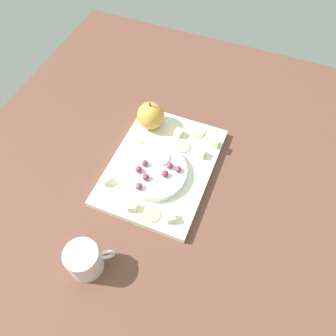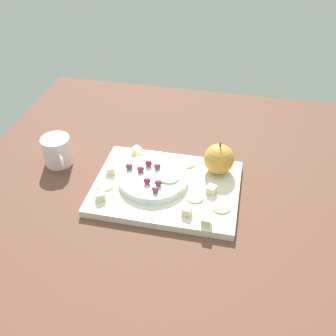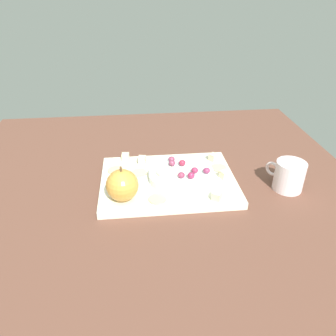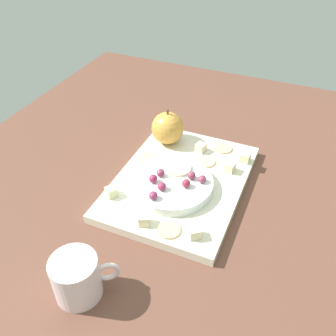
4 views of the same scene
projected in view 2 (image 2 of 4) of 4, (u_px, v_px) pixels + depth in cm
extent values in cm
cube|color=brown|center=(181.00, 197.00, 100.82)|extent=(114.31, 108.59, 3.87)
cube|color=silver|center=(166.00, 188.00, 99.05)|extent=(35.90, 26.52, 1.97)
cylinder|color=white|center=(153.00, 179.00, 98.59)|extent=(17.47, 17.47, 2.03)
sphere|color=gold|center=(219.00, 159.00, 100.32)|extent=(7.84, 7.84, 7.84)
cylinder|color=brown|center=(220.00, 144.00, 97.50)|extent=(0.50, 0.50, 1.20)
cube|color=beige|center=(187.00, 211.00, 89.81)|extent=(2.41, 2.41, 2.08)
cube|color=beige|center=(100.00, 196.00, 93.69)|extent=(2.91, 2.91, 2.08)
cube|color=beige|center=(137.00, 151.00, 107.94)|extent=(2.89, 2.89, 2.08)
cube|color=beige|center=(110.00, 170.00, 101.32)|extent=(2.75, 2.75, 2.08)
cube|color=beige|center=(206.00, 221.00, 87.27)|extent=(2.24, 2.24, 2.08)
cube|color=beige|center=(211.00, 190.00, 95.46)|extent=(2.57, 2.57, 2.08)
cylinder|color=#DAB788|center=(105.00, 185.00, 98.00)|extent=(4.35, 4.35, 0.40)
cylinder|color=#D9B387|center=(221.00, 207.00, 91.97)|extent=(4.35, 4.35, 0.40)
cylinder|color=#E0BA8A|center=(189.00, 163.00, 104.98)|extent=(4.35, 4.35, 0.40)
cylinder|color=beige|center=(195.00, 197.00, 94.66)|extent=(4.35, 4.35, 0.40)
ellipsoid|color=#843955|center=(158.00, 183.00, 94.63)|extent=(1.87, 1.68, 1.72)
ellipsoid|color=#863257|center=(129.00, 166.00, 99.69)|extent=(1.87, 1.68, 1.60)
ellipsoid|color=#962740|center=(147.00, 181.00, 95.18)|extent=(1.87, 1.68, 1.72)
ellipsoid|color=#932B4D|center=(141.00, 169.00, 98.82)|extent=(1.87, 1.68, 1.62)
ellipsoid|color=#8C3956|center=(155.00, 190.00, 92.88)|extent=(1.87, 1.68, 1.55)
ellipsoid|color=#87344F|center=(157.00, 166.00, 99.74)|extent=(1.87, 1.68, 1.58)
ellipsoid|color=#90274D|center=(149.00, 163.00, 100.52)|extent=(1.87, 1.68, 1.77)
cylinder|color=beige|center=(169.00, 176.00, 97.65)|extent=(5.40, 5.40, 0.60)
cylinder|color=white|center=(57.00, 151.00, 106.37)|extent=(7.66, 7.66, 7.92)
torus|color=white|center=(61.00, 161.00, 102.80)|extent=(3.02, 3.69, 4.00)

